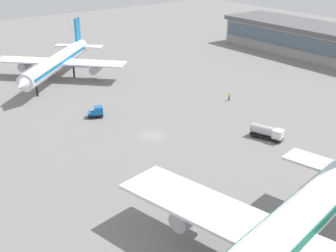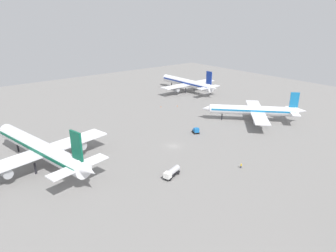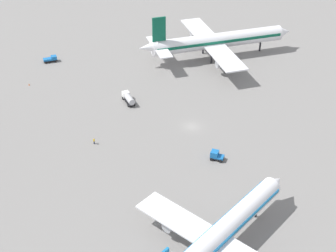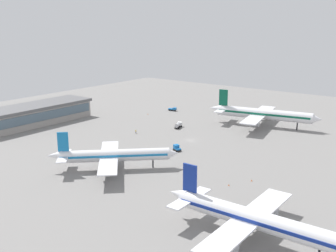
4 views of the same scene
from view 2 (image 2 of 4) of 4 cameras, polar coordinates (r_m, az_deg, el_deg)
name	(u,v)px [view 2 (image 2 of 4)]	position (r m, az deg, el deg)	size (l,w,h in m)	color
ground	(173,146)	(108.59, 0.98, -3.80)	(288.00, 288.00, 0.00)	gray
airplane_at_gate	(41,148)	(100.18, -22.91, -3.91)	(43.59, 53.66, 16.43)	white
airplane_taxiing	(254,110)	(137.55, 15.90, 2.85)	(34.37, 35.66, 13.57)	white
airplane_distant	(187,83)	(185.76, 3.64, 8.13)	(38.70, 48.42, 14.76)	white
baggage_tug	(196,131)	(120.11, 5.33, -0.86)	(3.30, 3.71, 2.30)	black
fuel_truck	(172,172)	(88.46, 0.73, -8.73)	(6.58, 3.77, 2.50)	black
ground_crew_worker	(241,166)	(95.82, 13.64, -7.30)	(0.57, 0.46, 1.67)	#1E2338
safety_cone_near_gate	(177,106)	(155.89, 1.77, 3.87)	(0.44, 0.44, 0.60)	#EA590C
safety_cone_far_side	(161,107)	(154.33, -1.34, 3.70)	(0.44, 0.44, 0.60)	#EA590C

